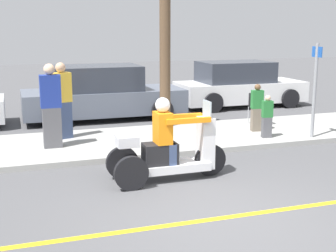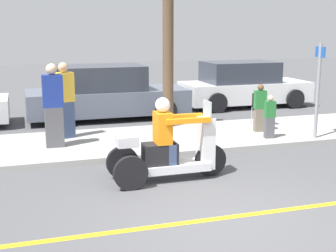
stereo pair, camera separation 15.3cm
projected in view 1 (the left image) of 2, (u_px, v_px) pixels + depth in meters
ground_plane at (224, 218)px, 6.69m from camera, size 60.00×60.00×0.00m
lane_stripe at (210, 220)px, 6.63m from camera, size 24.00×0.12×0.01m
sidewalk_strip at (140, 141)px, 10.95m from camera, size 28.00×2.80×0.12m
motorcycle_trike at (168, 151)px, 8.26m from camera, size 2.16×0.76×1.49m
spectator_mid_group at (267, 117)px, 10.95m from camera, size 0.26×0.18×1.01m
spectator_end_of_line at (51, 108)px, 9.98m from camera, size 0.43×0.26×1.81m
spectator_far_back at (62, 102)px, 10.82m from camera, size 0.48×0.36×1.77m
spectator_near_curb at (257, 108)px, 11.62m from camera, size 0.30×0.20×1.18m
folding_chair_set_back at (258, 105)px, 12.58m from camera, size 0.49×0.49×0.82m
parked_car_lot_center at (101, 94)px, 13.78m from camera, size 4.67×2.04×1.58m
parked_car_lot_right at (239, 85)px, 16.00m from camera, size 4.33×1.98×1.53m
tree_trunk at (165, 59)px, 11.96m from camera, size 0.28×0.28×3.52m
street_sign at (315, 87)px, 10.84m from camera, size 0.08×0.36×2.20m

